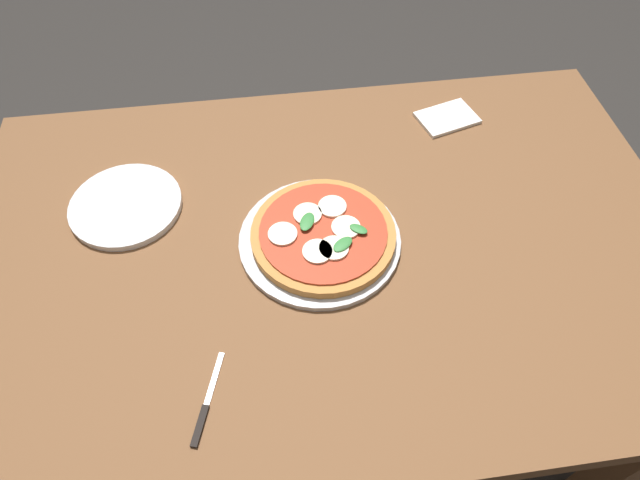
{
  "coord_description": "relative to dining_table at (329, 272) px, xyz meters",
  "views": [
    {
      "loc": [
        -0.11,
        -0.63,
        1.61
      ],
      "look_at": [
        -0.02,
        -0.0,
        0.78
      ],
      "focal_mm": 31.01,
      "sensor_mm": 36.0,
      "label": 1
    }
  ],
  "objects": [
    {
      "name": "ground_plane",
      "position": [
        0.0,
        0.0,
        -0.67
      ],
      "size": [
        6.0,
        6.0,
        0.0
      ],
      "primitive_type": "plane",
      "color": "#2D2B28"
    },
    {
      "name": "dining_table",
      "position": [
        0.0,
        0.0,
        0.0
      ],
      "size": [
        1.39,
        0.91,
        0.77
      ],
      "color": "brown",
      "rests_on": "ground_plane"
    },
    {
      "name": "serving_tray",
      "position": [
        -0.02,
        -0.0,
        0.11
      ],
      "size": [
        0.31,
        0.31,
        0.01
      ],
      "primitive_type": "cylinder",
      "color": "silver",
      "rests_on": "dining_table"
    },
    {
      "name": "pizza",
      "position": [
        -0.01,
        0.0,
        0.13
      ],
      "size": [
        0.27,
        0.27,
        0.03
      ],
      "color": "#C6843F",
      "rests_on": "serving_tray"
    },
    {
      "name": "plate_white",
      "position": [
        -0.39,
        0.14,
        0.11
      ],
      "size": [
        0.22,
        0.22,
        0.01
      ],
      "primitive_type": "cylinder",
      "color": "white",
      "rests_on": "dining_table"
    },
    {
      "name": "napkin",
      "position": [
        0.32,
        0.31,
        0.11
      ],
      "size": [
        0.15,
        0.12,
        0.01
      ],
      "primitive_type": "cube",
      "rotation": [
        0.0,
        0.0,
        0.28
      ],
      "color": "white",
      "rests_on": "dining_table"
    },
    {
      "name": "knife",
      "position": [
        -0.24,
        -0.3,
        0.11
      ],
      "size": [
        0.06,
        0.15,
        0.01
      ],
      "color": "black",
      "rests_on": "dining_table"
    }
  ]
}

